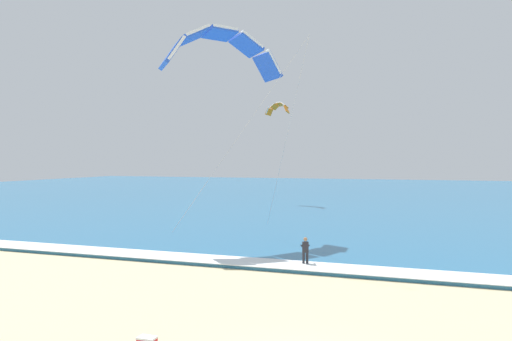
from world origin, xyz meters
The scene contains 6 objects.
sea centered at (0.00, 71.50, 0.10)m, with size 200.00×120.00×0.20m, color teal.
surf_foam centered at (0.00, 12.50, 0.22)m, with size 200.00×2.25×0.04m, color white.
surfboard centered at (-2.86, 12.99, 0.03)m, with size 0.82×1.47×0.09m.
kitesurfer centered at (-2.86, 13.01, 0.94)m, with size 0.62×0.61×1.69m.
kite_primary centered at (-10.07, 18.36, 13.82)m, with size 10.58×9.01×13.97m.
kite_distant centered at (-14.33, 47.48, 12.75)m, with size 3.94×3.16×1.67m.
Camera 1 is at (3.06, -12.87, 5.96)m, focal length 33.85 mm.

